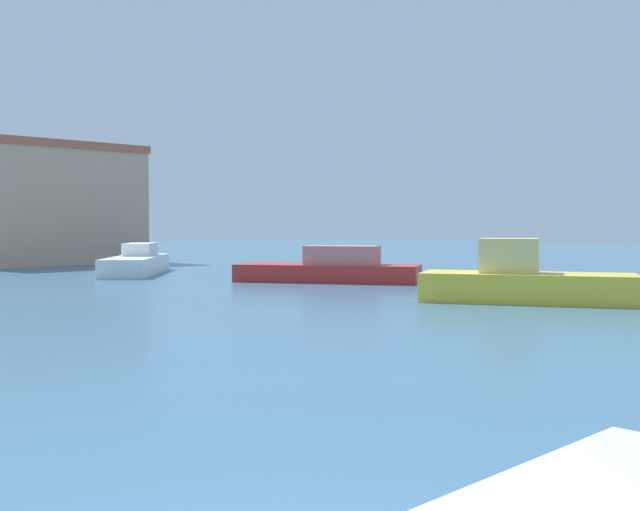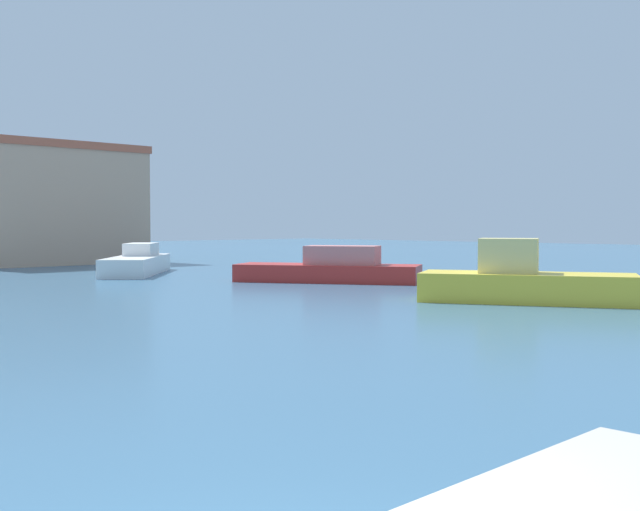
{
  "view_description": "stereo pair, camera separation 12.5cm",
  "coord_description": "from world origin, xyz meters",
  "views": [
    {
      "loc": [
        -3.15,
        -3.67,
        2.62
      ],
      "look_at": [
        19.57,
        19.28,
        1.32
      ],
      "focal_mm": 43.81,
      "sensor_mm": 36.0,
      "label": 1
    },
    {
      "loc": [
        -3.06,
        -3.76,
        2.62
      ],
      "look_at": [
        19.57,
        19.28,
        1.32
      ],
      "focal_mm": 43.81,
      "sensor_mm": 36.0,
      "label": 2
    }
  ],
  "objects": [
    {
      "name": "motorboat_red_outer_mooring",
      "position": [
        21.99,
        21.03,
        0.59
      ],
      "size": [
        6.34,
        8.34,
        1.65
      ],
      "color": "#B22823",
      "rests_on": "water"
    },
    {
      "name": "motorboat_yellow_center_channel",
      "position": [
        20.11,
        10.07,
        0.67
      ],
      "size": [
        5.41,
        7.29,
        2.14
      ],
      "color": "gold",
      "rests_on": "water"
    },
    {
      "name": "motorboat_white_distant_north",
      "position": [
        18.9,
        32.39,
        0.57
      ],
      "size": [
        7.28,
        7.72,
        1.59
      ],
      "color": "white",
      "rests_on": "water"
    },
    {
      "name": "yacht_club",
      "position": [
        20.03,
        46.96,
        3.96
      ],
      "size": [
        12.15,
        9.41,
        7.91
      ],
      "color": "tan",
      "rests_on": "ground"
    },
    {
      "name": "water",
      "position": [
        15.0,
        20.0,
        0.0
      ],
      "size": [
        160.0,
        160.0,
        0.0
      ],
      "primitive_type": "plane",
      "color": "#38607F",
      "rests_on": "ground"
    }
  ]
}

